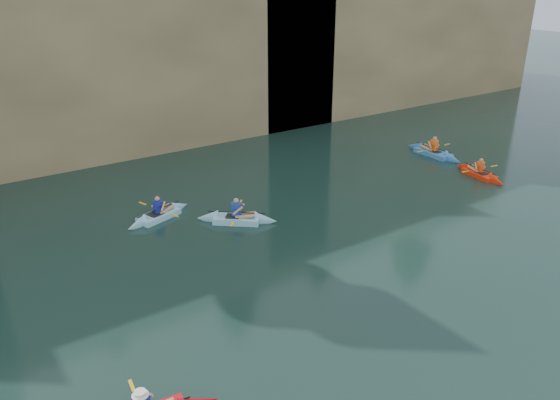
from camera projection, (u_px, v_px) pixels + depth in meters
cliff at (67, 29)px, 33.13m from camera, size 70.00×16.00×12.00m
cliff_slab_center at (144, 45)px, 28.64m from camera, size 24.00×2.40×11.40m
cliff_slab_east at (410, 36)px, 39.28m from camera, size 26.00×2.40×9.84m
sea_cave_center at (39, 142)px, 26.66m from camera, size 3.50×1.00×3.20m
sea_cave_east at (277, 94)px, 33.63m from camera, size 5.00×1.00×4.50m
kayaker_ltblue_near at (237, 218)px, 21.89m from camera, size 3.02×2.67×1.29m
kayaker_red_far at (479, 174)px, 26.74m from camera, size 2.26×3.19×1.15m
kayaker_ltblue_mid at (159, 215)px, 22.23m from camera, size 3.22×2.27×1.20m
kayaker_blue_east at (433, 153)px, 29.73m from camera, size 2.58×3.71×1.32m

